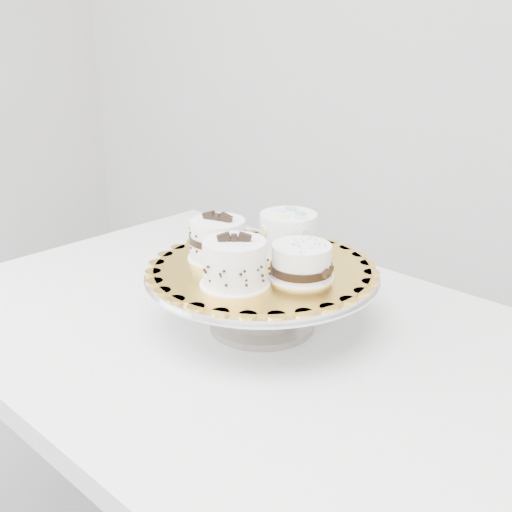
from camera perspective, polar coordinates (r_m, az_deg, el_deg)
The scene contains 7 objects.
table at distance 1.19m, azimuth -0.94°, elevation -9.56°, with size 1.37×1.04×0.75m.
cake_stand at distance 1.12m, azimuth 0.54°, elevation -2.84°, with size 0.41×0.41×0.11m.
cake_board at distance 1.11m, azimuth 0.55°, elevation -1.08°, with size 0.37×0.37×0.01m, color gold.
cake_swirl at distance 1.02m, azimuth -1.92°, elevation -0.71°, with size 0.14×0.14×0.09m.
cake_banded at distance 1.14m, azimuth -3.40°, elevation 1.37°, with size 0.11×0.11×0.09m.
cake_dots at distance 1.16m, azimuth 2.88°, elevation 2.03°, with size 0.12×0.12×0.08m.
cake_ribbon at distance 1.06m, azimuth 4.10°, elevation -0.54°, with size 0.11×0.11×0.06m.
Camera 1 is at (0.69, -0.60, 1.28)m, focal length 45.00 mm.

